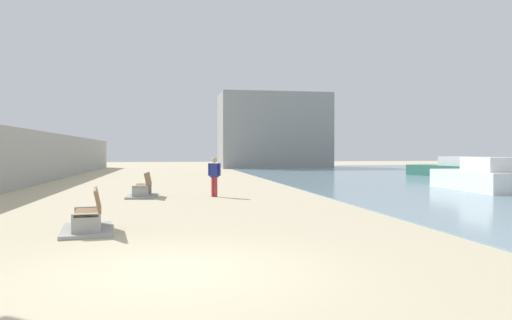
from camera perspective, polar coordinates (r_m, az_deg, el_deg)
ground_plane at (r=25.53m, az=-9.85°, el=-3.10°), size 120.00×120.00×0.00m
seawall at (r=26.54m, az=-26.28°, el=0.16°), size 0.80×64.00×2.95m
bench_near at (r=11.88m, az=-18.87°, el=-6.74°), size 1.37×2.23×0.98m
bench_far at (r=20.15m, az=-12.99°, el=-3.54°), size 1.21×2.16×0.98m
person_walking at (r=19.73m, az=-4.85°, el=-1.63°), size 0.49×0.30×1.59m
boat_mid_bay at (r=37.31m, az=21.91°, el=-0.98°), size 3.84×7.06×1.42m
boat_far_right at (r=24.74m, az=24.61°, el=-1.87°), size 2.42×5.69×1.52m
harbor_building at (r=54.72m, az=2.09°, el=3.39°), size 12.00×6.00×8.18m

